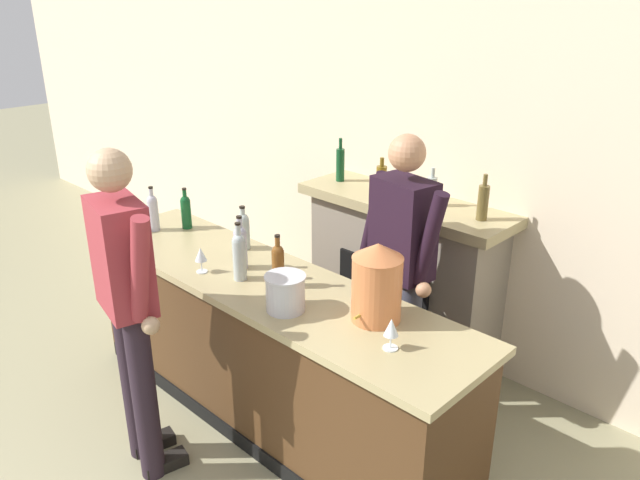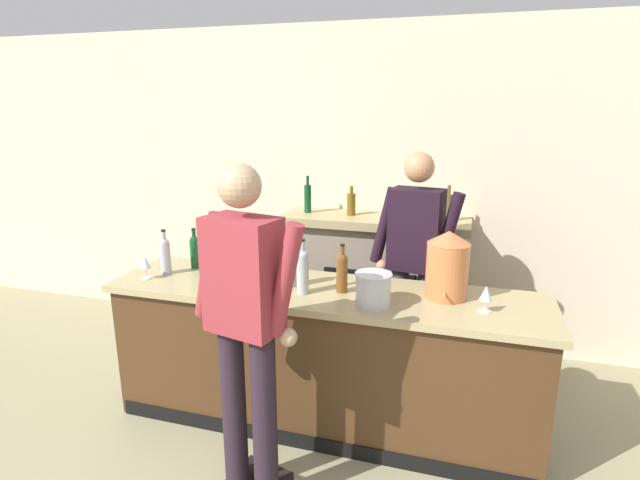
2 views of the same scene
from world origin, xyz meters
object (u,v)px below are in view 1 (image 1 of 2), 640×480
(wine_bottle_port_short, at_px, (240,245))
(wine_glass_near_bucket, at_px, (201,255))
(person_customer, at_px, (128,304))
(wine_bottle_rose_blush, at_px, (153,211))
(fireplace_stone, at_px, (402,276))
(wine_bottle_merlot_tall, at_px, (243,229))
(ice_bucket_steel, at_px, (285,293))
(wine_bottle_chardonnay_pale, at_px, (278,264))
(wine_bottle_burgundy_dark, at_px, (239,254))
(wine_bottle_riesling_slim, at_px, (186,210))
(wine_glass_mid_counter, at_px, (391,329))
(wine_glass_back_row, at_px, (131,217))
(copper_dispenser, at_px, (377,282))
(person_bartender, at_px, (400,267))

(wine_bottle_port_short, distance_m, wine_glass_near_bucket, 0.24)
(person_customer, xyz_separation_m, wine_bottle_rose_blush, (-0.95, 0.75, 0.07))
(fireplace_stone, distance_m, wine_bottle_merlot_tall, 1.22)
(ice_bucket_steel, bearing_deg, wine_bottle_chardonnay_pale, 145.42)
(wine_bottle_burgundy_dark, relative_size, wine_bottle_riesling_slim, 1.20)
(wine_bottle_rose_blush, xyz_separation_m, wine_glass_mid_counter, (2.10, -0.06, -0.03))
(wine_bottle_merlot_tall, relative_size, wine_glass_mid_counter, 1.83)
(wine_bottle_chardonnay_pale, relative_size, wine_bottle_burgundy_dark, 0.90)
(wine_bottle_burgundy_dark, bearing_deg, wine_bottle_rose_blush, 175.58)
(fireplace_stone, relative_size, wine_bottle_port_short, 4.67)
(wine_bottle_riesling_slim, distance_m, wine_glass_back_row, 0.37)
(wine_bottle_chardonnay_pale, relative_size, wine_bottle_rose_blush, 0.99)
(ice_bucket_steel, xyz_separation_m, wine_bottle_rose_blush, (-1.48, 0.15, 0.04))
(wine_bottle_riesling_slim, height_order, wine_glass_back_row, wine_bottle_riesling_slim)
(wine_bottle_chardonnay_pale, relative_size, wine_glass_mid_counter, 1.99)
(fireplace_stone, relative_size, wine_bottle_burgundy_dark, 4.44)
(fireplace_stone, distance_m, wine_bottle_chardonnay_pale, 1.28)
(copper_dispenser, height_order, wine_bottle_rose_blush, copper_dispenser)
(copper_dispenser, height_order, wine_glass_near_bucket, copper_dispenser)
(person_bartender, distance_m, copper_dispenser, 0.61)
(wine_bottle_chardonnay_pale, bearing_deg, wine_bottle_riesling_slim, 171.40)
(wine_bottle_merlot_tall, relative_size, wine_glass_back_row, 1.77)
(wine_bottle_port_short, bearing_deg, wine_glass_near_bucket, -121.89)
(wine_bottle_riesling_slim, bearing_deg, copper_dispenser, -2.53)
(person_bartender, height_order, wine_bottle_burgundy_dark, person_bartender)
(fireplace_stone, height_order, wine_bottle_port_short, fireplace_stone)
(person_customer, bearing_deg, person_bartender, 63.66)
(person_customer, bearing_deg, wine_bottle_chardonnay_pale, 68.12)
(wine_glass_mid_counter, bearing_deg, ice_bucket_steel, -172.38)
(person_bartender, xyz_separation_m, wine_glass_near_bucket, (-0.84, -0.81, 0.07))
(wine_bottle_merlot_tall, height_order, wine_bottle_riesling_slim, wine_bottle_riesling_slim)
(wine_bottle_burgundy_dark, bearing_deg, wine_bottle_riesling_slim, 163.90)
(ice_bucket_steel, height_order, wine_bottle_merlot_tall, wine_bottle_merlot_tall)
(person_bartender, distance_m, wine_glass_near_bucket, 1.17)
(wine_bottle_port_short, relative_size, wine_bottle_rose_blush, 1.05)
(ice_bucket_steel, height_order, wine_glass_mid_counter, ice_bucket_steel)
(wine_bottle_merlot_tall, relative_size, wine_bottle_burgundy_dark, 0.82)
(wine_bottle_chardonnay_pale, bearing_deg, wine_glass_near_bucket, -158.00)
(ice_bucket_steel, height_order, wine_bottle_rose_blush, wine_bottle_rose_blush)
(ice_bucket_steel, relative_size, wine_bottle_chardonnay_pale, 0.69)
(fireplace_stone, xyz_separation_m, wine_bottle_riesling_slim, (-1.12, -1.01, 0.48))
(wine_bottle_burgundy_dark, height_order, wine_glass_mid_counter, wine_bottle_burgundy_dark)
(wine_glass_back_row, bearing_deg, ice_bucket_steel, -0.47)
(wine_bottle_rose_blush, bearing_deg, wine_bottle_riesling_slim, 55.71)
(wine_bottle_burgundy_dark, bearing_deg, wine_bottle_chardonnay_pale, 21.59)
(person_customer, xyz_separation_m, wine_bottle_riesling_slim, (-0.83, 0.93, 0.06))
(copper_dispenser, distance_m, wine_bottle_port_short, 0.97)
(wine_bottle_riesling_slim, height_order, wine_glass_near_bucket, wine_bottle_riesling_slim)
(person_customer, height_order, wine_bottle_rose_blush, person_customer)
(fireplace_stone, bearing_deg, wine_bottle_merlot_tall, -119.45)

